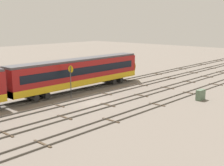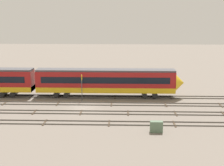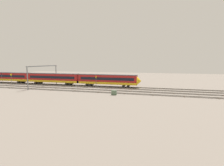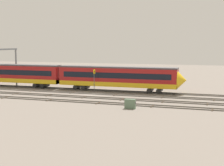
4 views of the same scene
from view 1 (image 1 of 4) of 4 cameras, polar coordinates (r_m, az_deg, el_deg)
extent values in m
plane|color=slate|center=(41.03, -3.09, -3.55)|extent=(191.57, 191.57, 0.00)
cube|color=#59544C|center=(36.24, 5.33, -5.44)|extent=(175.57, 0.07, 0.16)
cube|color=#59544C|center=(37.08, 3.55, -5.03)|extent=(175.57, 0.07, 0.16)
cube|color=#473828|center=(28.01, -12.66, -10.86)|extent=(0.24, 2.40, 0.08)
cube|color=#473828|center=(33.46, -0.22, -6.89)|extent=(0.24, 2.40, 0.08)
cube|color=#473828|center=(40.10, 8.29, -3.94)|extent=(0.24, 2.40, 0.08)
cube|color=#473828|center=(47.45, 14.25, -1.80)|extent=(0.24, 2.40, 0.08)
cube|color=#473828|center=(55.21, 18.56, -0.24)|extent=(0.24, 2.40, 0.08)
cube|color=#59544C|center=(39.01, 0.00, -4.19)|extent=(175.57, 0.07, 0.16)
cube|color=#59544C|center=(39.96, -1.53, -3.82)|extent=(175.57, 0.07, 0.16)
cube|color=#473828|center=(31.22, -18.87, -8.86)|extent=(0.24, 2.40, 0.08)
cube|color=#473828|center=(34.90, -8.71, -6.25)|extent=(0.24, 2.40, 0.08)
cube|color=#473828|center=(39.49, -0.77, -4.06)|extent=(0.24, 2.40, 0.08)
cube|color=#473828|center=(44.72, 5.38, -2.29)|extent=(0.24, 2.40, 0.08)
cube|color=#473828|center=(50.39, 10.18, -0.88)|extent=(0.24, 2.40, 0.08)
cube|color=#473828|center=(56.37, 13.99, 0.24)|extent=(0.24, 2.40, 0.08)
cube|color=#473828|center=(62.56, 17.06, 1.14)|extent=(0.24, 2.40, 0.08)
cube|color=#473828|center=(68.91, 19.57, 1.87)|extent=(0.24, 2.40, 0.08)
cube|color=#59544C|center=(42.09, -4.58, -3.07)|extent=(175.57, 0.07, 0.16)
cube|color=#59544C|center=(43.12, -5.89, -2.75)|extent=(175.57, 0.07, 0.16)
cube|color=#473828|center=(39.88, -9.90, -4.07)|extent=(0.24, 2.40, 0.08)
cube|color=#473828|center=(45.60, -1.18, -1.98)|extent=(0.24, 2.40, 0.08)
cube|color=#473828|center=(52.18, 5.46, -0.34)|extent=(0.24, 2.40, 0.08)
cube|color=#473828|center=(59.33, 10.56, 0.92)|extent=(0.24, 2.40, 0.08)
cube|color=#473828|center=(66.87, 14.53, 1.89)|extent=(0.24, 2.40, 0.08)
cube|color=#473828|center=(74.68, 17.69, 2.66)|extent=(0.24, 2.40, 0.08)
cube|color=#59544C|center=(45.41, -8.50, -2.10)|extent=(175.57, 0.07, 0.16)
cube|color=#59544C|center=(46.51, -9.62, -1.82)|extent=(175.57, 0.07, 0.16)
cube|color=#473828|center=(43.19, -14.12, -3.07)|extent=(0.24, 2.40, 0.08)
cube|color=#473828|center=(49.07, -4.63, -1.06)|extent=(0.24, 2.40, 0.08)
cube|color=#473828|center=(56.05, 2.65, 0.50)|extent=(0.24, 2.40, 0.08)
cube|color=#473828|center=(63.76, 8.26, 1.70)|extent=(0.24, 2.40, 0.08)
cube|color=#473828|center=(71.97, 12.62, 2.62)|extent=(0.24, 2.40, 0.08)
cube|color=#473828|center=(80.52, 16.08, 3.34)|extent=(0.24, 2.40, 0.08)
cube|color=#473828|center=(89.32, 18.87, 3.91)|extent=(0.24, 2.40, 0.08)
cube|color=maroon|center=(47.45, -6.15, 1.95)|extent=(24.00, 2.90, 3.60)
cube|color=gold|center=(47.69, -6.11, 0.35)|extent=(24.00, 2.94, 0.90)
cube|color=#4C4C51|center=(47.18, -6.20, 4.29)|extent=(24.00, 2.50, 0.30)
cube|color=black|center=(46.32, -4.95, 2.29)|extent=(22.00, 0.04, 1.10)
cube|color=black|center=(48.48, -7.31, 2.64)|extent=(22.00, 0.04, 1.10)
cylinder|color=black|center=(42.79, -14.69, -2.44)|extent=(0.90, 2.70, 0.90)
cylinder|color=black|center=(43.77, -12.73, -2.05)|extent=(0.90, 2.70, 0.90)
cylinder|color=black|center=(52.52, -0.57, 0.42)|extent=(0.90, 2.70, 0.90)
cylinder|color=black|center=(53.83, 0.73, 0.68)|extent=(0.90, 2.70, 0.90)
cone|color=gold|center=(56.69, 3.57, 3.32)|extent=(1.60, 3.24, 3.24)
cylinder|color=#4C4C51|center=(43.12, -7.60, 0.16)|extent=(0.12, 0.12, 4.50)
cylinder|color=yellow|center=(42.84, -7.63, 2.54)|extent=(0.05, 0.99, 0.99)
cube|color=black|center=(42.86, -7.60, 2.55)|extent=(0.02, 0.44, 0.12)
cube|color=#597259|center=(43.64, 15.99, -2.11)|extent=(1.57, 0.68, 1.42)
cube|color=#333333|center=(44.29, 16.47, -1.66)|extent=(0.02, 0.48, 0.24)
camera|label=2|loc=(39.60, 74.05, 9.89)|focal=51.81mm
camera|label=3|loc=(61.78, 74.97, 2.78)|focal=28.68mm
camera|label=4|loc=(58.27, 71.41, 2.70)|focal=53.78mm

